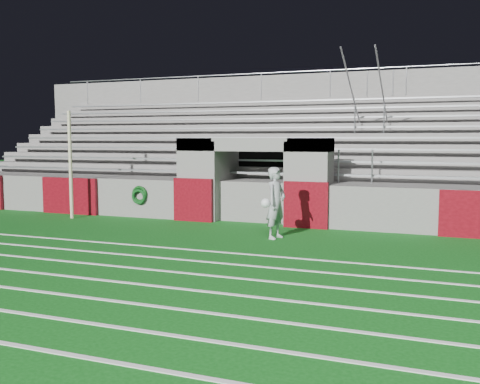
% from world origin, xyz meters
% --- Properties ---
extents(ground, '(90.00, 90.00, 0.00)m').
position_xyz_m(ground, '(0.00, 0.00, 0.00)').
color(ground, '#0E5414').
rests_on(ground, ground).
extents(field_post, '(0.11, 0.11, 3.47)m').
position_xyz_m(field_post, '(-5.78, 2.12, 1.73)').
color(field_post, beige).
rests_on(field_post, ground).
extents(field_markings, '(28.00, 8.09, 0.01)m').
position_xyz_m(field_markings, '(0.00, -5.00, 0.01)').
color(field_markings, white).
rests_on(field_markings, ground).
extents(stadium_structure, '(26.00, 8.48, 5.42)m').
position_xyz_m(stadium_structure, '(0.00, 7.97, 1.49)').
color(stadium_structure, '#64615F').
rests_on(stadium_structure, ground).
extents(goalkeeper_with_ball, '(0.64, 0.76, 1.85)m').
position_xyz_m(goalkeeper_with_ball, '(1.46, 1.09, 0.93)').
color(goalkeeper_with_ball, '#9DA1A6').
rests_on(goalkeeper_with_ball, ground).
extents(hose_coil, '(0.56, 0.15, 0.61)m').
position_xyz_m(hose_coil, '(-3.74, 2.93, 0.75)').
color(hose_coil, '#0C3E11').
rests_on(hose_coil, ground).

